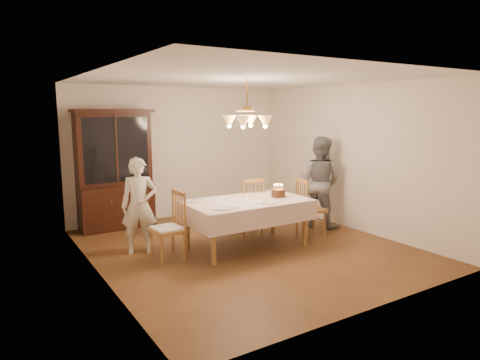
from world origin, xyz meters
TOP-DOWN VIEW (x-y plane):
  - ground at (0.00, 0.00)m, footprint 5.00×5.00m
  - room_shell at (0.00, 0.00)m, footprint 5.00×5.00m
  - dining_table at (0.00, 0.00)m, footprint 1.90×1.10m
  - china_hutch at (-1.39, 2.25)m, footprint 1.38×0.54m
  - chair_far_side at (0.44, 0.61)m, footprint 0.48×0.46m
  - chair_left_end at (-1.28, 0.10)m, footprint 0.44×0.46m
  - chair_right_end at (1.30, 0.00)m, footprint 0.50×0.51m
  - elderly_woman at (-1.49, 0.66)m, footprint 0.62×0.51m
  - adult_in_grey at (1.83, 0.36)m, footprint 0.91×1.00m
  - birthday_cake at (0.54, -0.09)m, footprint 0.30×0.30m
  - place_setting_near_left at (-0.58, -0.34)m, footprint 0.40×0.25m
  - place_setting_near_right at (0.20, -0.33)m, footprint 0.39×0.25m
  - place_setting_far_left at (-0.65, 0.35)m, footprint 0.40×0.26m
  - chandelier at (-0.00, -0.00)m, footprint 0.62×0.62m

SIDE VIEW (x-z plane):
  - ground at x=0.00m, z-range 0.00..0.00m
  - chair_far_side at x=0.44m, z-range -0.06..0.94m
  - chair_right_end at x=1.30m, z-range -0.06..0.94m
  - chair_left_end at x=-1.28m, z-range -0.05..0.95m
  - dining_table at x=0.00m, z-range 0.30..1.06m
  - elderly_woman at x=-1.49m, z-range 0.00..1.45m
  - place_setting_near_right at x=0.20m, z-range 0.76..0.77m
  - place_setting_near_left at x=-0.58m, z-range 0.76..0.77m
  - place_setting_far_left at x=-0.65m, z-range 0.76..0.77m
  - birthday_cake at x=0.54m, z-range 0.71..0.93m
  - adult_in_grey at x=1.83m, z-range 0.00..1.67m
  - china_hutch at x=-1.39m, z-range -0.04..2.12m
  - room_shell at x=0.00m, z-range -0.92..4.08m
  - chandelier at x=0.00m, z-range 1.61..2.34m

